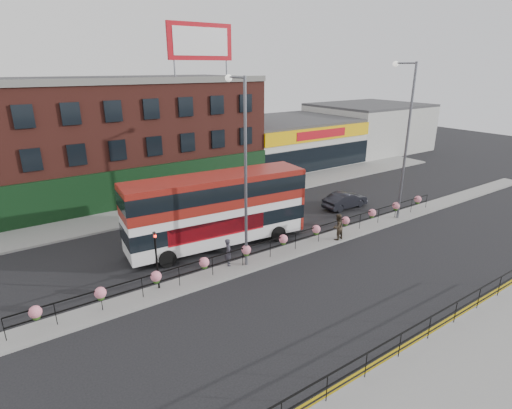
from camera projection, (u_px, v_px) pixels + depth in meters
ground at (283, 255)px, 25.10m from camera, size 120.00×120.00×0.00m
south_pavement at (471, 366)px, 15.73m from camera, size 60.00×4.00×0.15m
north_pavement at (197, 203)px, 34.43m from camera, size 60.00×4.00×0.15m
median at (283, 254)px, 25.08m from camera, size 60.00×1.60×0.15m
yellow_line_inner at (419, 336)px, 17.55m from camera, size 60.00×0.10×0.01m
yellow_line_outer at (423, 338)px, 17.41m from camera, size 60.00×0.10×0.01m
brick_building at (117, 136)px, 36.83m from camera, size 25.00×12.21×10.30m
supermarket at (286, 141)px, 48.28m from camera, size 15.00×12.25×5.30m
warehouse_east at (368, 127)px, 56.06m from camera, size 14.50×12.00×6.30m
billboard at (200, 42)px, 33.78m from camera, size 6.00×0.29×4.40m
median_railing at (283, 240)px, 24.76m from camera, size 30.04×0.56×1.23m
south_railing at (401, 340)px, 15.85m from camera, size 20.04×0.05×1.12m
double_decker_bus at (218, 203)px, 25.53m from camera, size 12.01×3.86×4.78m
car at (345, 200)px, 33.23m from camera, size 1.48×4.09×1.34m
pedestrian_a at (228, 252)px, 23.27m from camera, size 0.90×0.85×1.65m
pedestrian_b at (338, 227)px, 26.71m from camera, size 1.03×0.89×1.81m
lamp_column_west at (243, 159)px, 21.72m from camera, size 0.38×1.87×10.68m
lamp_column_east at (405, 129)px, 28.87m from camera, size 0.41×2.01×11.43m
traffic_light_median at (156, 248)px, 20.33m from camera, size 0.15×0.28×3.65m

